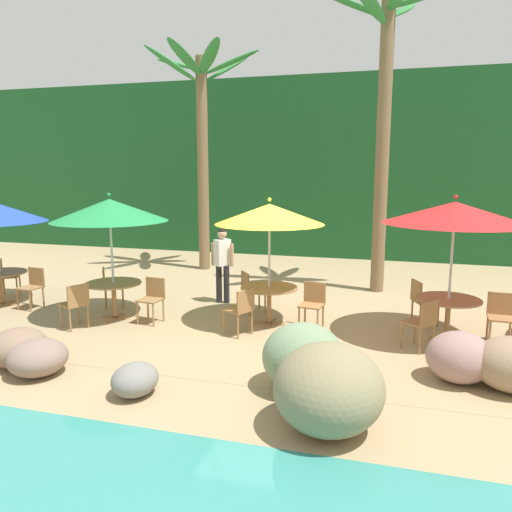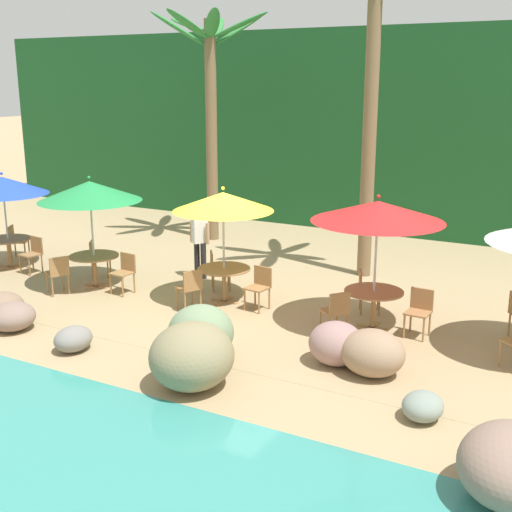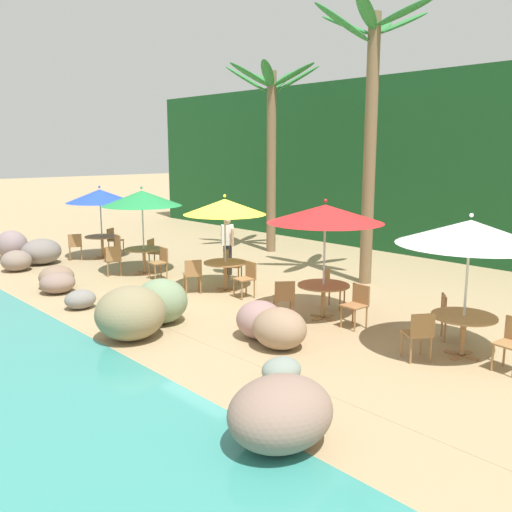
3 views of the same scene
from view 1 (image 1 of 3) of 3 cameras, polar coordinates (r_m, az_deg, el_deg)
The scene contains 25 objects.
ground_plane at distance 9.50m, azimuth 2.42°, elevation -8.28°, with size 120.00×120.00×0.00m, color tan.
terrace_deck at distance 9.49m, azimuth 2.42°, elevation -8.25°, with size 18.00×5.20×0.01m.
foliage_backdrop at distance 17.90m, azimuth 9.35°, elevation 9.93°, with size 28.00×2.40×6.00m.
rock_seawall at distance 6.98m, azimuth -6.90°, elevation -11.58°, with size 15.40×3.62×1.02m.
dining_table_blue at distance 12.28m, azimuth -27.30°, elevation -2.22°, with size 1.10×1.10×0.74m.
chair_blue_seaward at distance 11.73m, azimuth -24.26°, elevation -3.02°, with size 0.47×0.48×0.87m.
chair_blue_inland at distance 13.14m, azimuth -26.88°, elevation -1.91°, with size 0.58×0.58×0.87m.
umbrella_green at distance 10.08m, azimuth -16.48°, elevation 5.07°, with size 2.25×2.25×2.51m.
dining_table_green at distance 10.32m, azimuth -16.05°, elevation -3.62°, with size 1.10×1.10×0.74m.
chair_green_seaward at distance 9.94m, azimuth -11.80°, elevation -4.57°, with size 0.46×0.47×0.87m.
chair_green_inland at distance 11.18m, azimuth -16.50°, elevation -3.15°, with size 0.58×0.58×0.87m.
chair_green_left at distance 9.88m, azimuth -20.00°, elevation -5.05°, with size 0.57×0.57×0.87m.
umbrella_yellow at distance 9.31m, azimuth 1.56°, elevation 4.83°, with size 2.07×2.07×2.45m.
dining_table_yellow at distance 9.57m, azimuth 1.52°, elevation -4.29°, with size 1.10×1.10×0.74m.
chair_yellow_seaward at distance 9.40m, azimuth 6.55°, elevation -5.25°, with size 0.47×0.48×0.87m.
chair_yellow_inland at distance 10.33m, azimuth -0.69°, elevation -3.79°, with size 0.59×0.59×0.87m.
chair_yellow_left at distance 8.94m, azimuth -1.69°, elevation -6.00°, with size 0.57×0.57×0.87m.
umbrella_red at distance 9.08m, azimuth 21.88°, elevation 4.63°, with size 2.42×2.42×2.55m.
dining_table_red at distance 9.35m, azimuth 21.24°, elevation -5.32°, with size 1.10×1.10×0.74m.
chair_red_seaward at distance 9.54m, azimuth 26.30°, elevation -6.01°, with size 0.44×0.45×0.87m.
chair_red_inland at distance 10.06m, azimuth 18.46°, elevation -4.69°, with size 0.56×0.55×0.87m.
chair_red_left at distance 8.64m, azimuth 18.64°, elevation -7.09°, with size 0.60×0.59×0.87m.
palm_tree_nearest at distance 14.83m, azimuth -6.24°, elevation 15.21°, with size 3.33×3.27×6.33m.
palm_tree_second at distance 12.42m, azimuth 14.55°, elevation 17.54°, with size 3.30×3.18×7.09m.
waiter_in_white at distance 11.03m, azimuth -3.88°, elevation -0.42°, with size 0.52×0.39×1.70m.
Camera 1 is at (2.09, -8.77, 2.97)m, focal length 34.80 mm.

